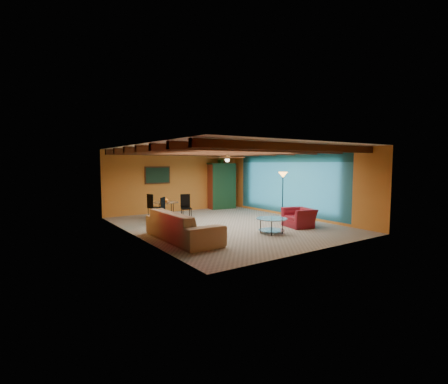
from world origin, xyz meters
TOP-DOWN VIEW (x-y plane):
  - room at (0.00, 0.11)m, footprint 6.52×8.01m
  - sofa at (-2.30, -1.12)m, footprint 1.12×2.81m
  - armchair at (1.85, -1.63)m, footprint 1.03×1.13m
  - coffee_table at (0.35, -1.90)m, footprint 1.00×1.00m
  - dining_table at (-1.36, 2.08)m, footprint 2.31×2.31m
  - armoire at (2.20, 3.70)m, footprint 1.25×0.70m
  - floor_lamp at (2.60, -0.05)m, footprint 0.37×0.37m
  - ceiling_fan at (0.00, 0.00)m, footprint 1.50×1.50m
  - painting at (-0.90, 3.96)m, footprint 1.05×0.03m
  - potted_plant at (2.20, 3.70)m, footprint 0.52×0.47m
  - vase at (-1.36, 2.08)m, footprint 0.18×0.18m

SIDE VIEW (x-z plane):
  - coffee_table at x=0.35m, z-range 0.00..0.48m
  - armchair at x=1.85m, z-range 0.00..0.64m
  - sofa at x=-2.30m, z-range 0.00..0.82m
  - dining_table at x=-1.36m, z-range 0.00..0.97m
  - floor_lamp at x=2.60m, z-range 0.00..1.83m
  - armoire at x=2.20m, z-range 0.00..2.10m
  - vase at x=-1.36m, z-range 0.97..1.15m
  - painting at x=-0.90m, z-range 1.32..1.97m
  - ceiling_fan at x=0.00m, z-range 2.14..2.58m
  - room at x=0.00m, z-range 1.01..3.72m
  - potted_plant at x=2.20m, z-range 2.10..2.62m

